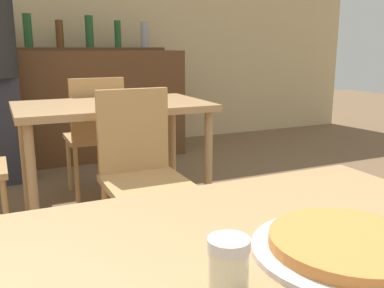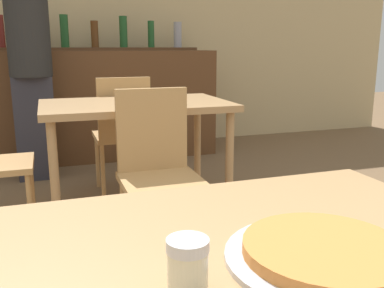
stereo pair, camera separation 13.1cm
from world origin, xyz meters
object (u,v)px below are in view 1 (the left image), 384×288
Objects in this scene: chair_far_side_front at (140,165)px; cheese_shaker at (228,264)px; pizza_tray at (349,246)px; chair_far_side_back at (96,130)px.

cheese_shaker is at bearing -102.22° from chair_far_side_front.
chair_far_side_front is 2.42× the size of pizza_tray.
pizza_tray is 0.27m from cheese_shaker.
chair_far_side_front reaches higher than cheese_shaker.
cheese_shaker reaches higher than pizza_tray.
pizza_tray is at bearing -91.91° from chair_far_side_front.
cheese_shaker is at bearing -177.54° from pizza_tray.
chair_far_side_front is 1.05m from chair_far_side_back.
chair_far_side_back is 2.56m from cheese_shaker.
chair_far_side_front is 1.49m from pizza_tray.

